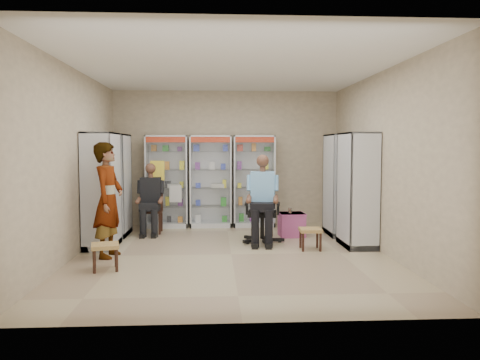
{
  "coord_description": "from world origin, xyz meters",
  "views": [
    {
      "loc": [
        -0.28,
        -7.52,
        1.74
      ],
      "look_at": [
        0.18,
        0.7,
        1.17
      ],
      "focal_mm": 35.0,
      "sensor_mm": 36.0,
      "label": 1
    }
  ],
  "objects": [
    {
      "name": "floor",
      "position": [
        0.0,
        0.0,
        0.0
      ],
      "size": [
        6.0,
        6.0,
        0.0
      ],
      "primitive_type": "plane",
      "color": "tan",
      "rests_on": "ground"
    },
    {
      "name": "cabinet_back_right",
      "position": [
        0.6,
        2.73,
        1.0
      ],
      "size": [
        0.9,
        0.5,
        2.0
      ],
      "primitive_type": "cube",
      "color": "silver",
      "rests_on": "floor"
    },
    {
      "name": "cabinet_left_far",
      "position": [
        -2.23,
        1.8,
        1.0
      ],
      "size": [
        0.9,
        0.5,
        2.0
      ],
      "primitive_type": "cube",
      "rotation": [
        0.0,
        0.0,
        -1.57
      ],
      "color": "#B0B1B7",
      "rests_on": "floor"
    },
    {
      "name": "cabinet_right_far",
      "position": [
        2.23,
        1.6,
        1.0
      ],
      "size": [
        0.9,
        0.5,
        2.0
      ],
      "primitive_type": "cube",
      "rotation": [
        0.0,
        0.0,
        1.57
      ],
      "color": "silver",
      "rests_on": "floor"
    },
    {
      "name": "wooden_chair",
      "position": [
        -1.55,
        2.0,
        0.47
      ],
      "size": [
        0.42,
        0.42,
        0.94
      ],
      "primitive_type": "cube",
      "color": "#2F2112",
      "rests_on": "floor"
    },
    {
      "name": "pink_trunk",
      "position": [
        1.24,
        1.5,
        0.23
      ],
      "size": [
        0.5,
        0.48,
        0.46
      ],
      "primitive_type": "cube",
      "rotation": [
        0.0,
        0.0,
        0.05
      ],
      "color": "#BB4A87",
      "rests_on": "floor"
    },
    {
      "name": "woven_stool_b",
      "position": [
        -1.83,
        -0.87,
        0.19
      ],
      "size": [
        0.45,
        0.45,
        0.38
      ],
      "primitive_type": "cube",
      "rotation": [
        0.0,
        0.0,
        0.24
      ],
      "color": "tan",
      "rests_on": "floor"
    },
    {
      "name": "woven_stool_a",
      "position": [
        1.36,
        0.28,
        0.18
      ],
      "size": [
        0.38,
        0.38,
        0.37
      ],
      "primitive_type": "cube",
      "rotation": [
        0.0,
        0.0,
        -0.04
      ],
      "color": "#A37D45",
      "rests_on": "floor"
    },
    {
      "name": "seated_shopkeeper",
      "position": [
        0.61,
        0.91,
        0.75
      ],
      "size": [
        0.58,
        0.75,
        1.51
      ],
      "primitive_type": null,
      "rotation": [
        0.0,
        0.0,
        -0.13
      ],
      "color": "#648AC6",
      "rests_on": "floor"
    },
    {
      "name": "cabinet_left_near",
      "position": [
        -2.23,
        0.7,
        1.0
      ],
      "size": [
        0.9,
        0.5,
        2.0
      ],
      "primitive_type": "cube",
      "rotation": [
        0.0,
        0.0,
        -1.57
      ],
      "color": "#A0A3A7",
      "rests_on": "floor"
    },
    {
      "name": "room_shell",
      "position": [
        0.0,
        0.0,
        1.97
      ],
      "size": [
        5.02,
        6.02,
        3.01
      ],
      "color": "#C2AF90",
      "rests_on": "ground"
    },
    {
      "name": "tea_glass",
      "position": [
        1.21,
        1.5,
        0.51
      ],
      "size": [
        0.07,
        0.07,
        0.1
      ],
      "primitive_type": "cylinder",
      "color": "#581B07",
      "rests_on": "pink_trunk"
    },
    {
      "name": "office_chair",
      "position": [
        0.61,
        0.96,
        0.59
      ],
      "size": [
        0.72,
        0.72,
        1.19
      ],
      "primitive_type": "cube",
      "rotation": [
        0.0,
        0.0,
        -0.13
      ],
      "color": "black",
      "rests_on": "floor"
    },
    {
      "name": "cabinet_right_near",
      "position": [
        2.23,
        0.5,
        1.0
      ],
      "size": [
        0.9,
        0.5,
        2.0
      ],
      "primitive_type": "cube",
      "rotation": [
        0.0,
        0.0,
        1.57
      ],
      "color": "#B9BCC1",
      "rests_on": "floor"
    },
    {
      "name": "cabinet_back_mid",
      "position": [
        -0.35,
        2.73,
        1.0
      ],
      "size": [
        0.9,
        0.5,
        2.0
      ],
      "primitive_type": "cube",
      "color": "silver",
      "rests_on": "floor"
    },
    {
      "name": "seated_customer",
      "position": [
        -1.55,
        1.95,
        0.67
      ],
      "size": [
        0.44,
        0.6,
        1.34
      ],
      "primitive_type": null,
      "color": "black",
      "rests_on": "floor"
    },
    {
      "name": "standing_man",
      "position": [
        -1.95,
        -0.06,
        0.91
      ],
      "size": [
        0.53,
        0.73,
        1.82
      ],
      "primitive_type": "imported",
      "rotation": [
        0.0,
        0.0,
        1.41
      ],
      "color": "gray",
      "rests_on": "floor"
    },
    {
      "name": "cabinet_back_left",
      "position": [
        -1.3,
        2.73,
        1.0
      ],
      "size": [
        0.9,
        0.5,
        2.0
      ],
      "primitive_type": "cube",
      "color": "silver",
      "rests_on": "floor"
    }
  ]
}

